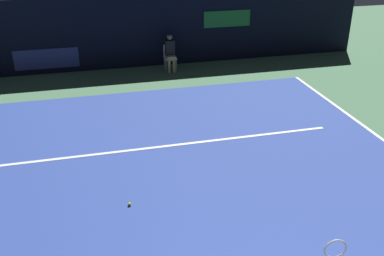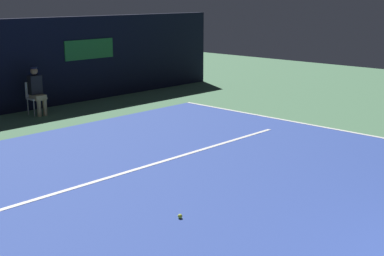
{
  "view_description": "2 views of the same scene",
  "coord_description": "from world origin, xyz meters",
  "views": [
    {
      "loc": [
        -1.82,
        -2.46,
        5.18
      ],
      "look_at": [
        0.26,
        5.8,
        1.04
      ],
      "focal_mm": 41.64,
      "sensor_mm": 36.0,
      "label": 1
    },
    {
      "loc": [
        -6.59,
        -0.5,
        3.22
      ],
      "look_at": [
        0.71,
        6.38,
        0.77
      ],
      "focal_mm": 50.87,
      "sensor_mm": 36.0,
      "label": 2
    }
  ],
  "objects": [
    {
      "name": "line_judge_on_chair",
      "position": [
        1.2,
        12.72,
        0.69
      ],
      "size": [
        0.45,
        0.54,
        1.32
      ],
      "color": "white",
      "rests_on": "ground"
    },
    {
      "name": "court_surface",
      "position": [
        0.0,
        4.93,
        0.01
      ],
      "size": [
        10.65,
        11.85,
        0.01
      ],
      "primitive_type": "cube",
      "color": "#2D479E",
      "rests_on": "ground"
    },
    {
      "name": "tennis_ball",
      "position": [
        -1.26,
        4.77,
        0.05
      ],
      "size": [
        0.07,
        0.07,
        0.07
      ],
      "primitive_type": "sphere",
      "color": "#CCE033",
      "rests_on": "court_surface"
    },
    {
      "name": "line_service",
      "position": [
        0.0,
        7.0,
        0.01
      ],
      "size": [
        8.31,
        0.1,
        0.01
      ],
      "primitive_type": "cube",
      "color": "white",
      "rests_on": "court_surface"
    },
    {
      "name": "back_wall",
      "position": [
        -0.0,
        13.55,
        1.3
      ],
      "size": [
        17.6,
        0.33,
        2.6
      ],
      "color": "black",
      "rests_on": "ground"
    },
    {
      "name": "ground_plane",
      "position": [
        0.0,
        4.93,
        0.0
      ],
      "size": [
        33.9,
        33.9,
        0.0
      ],
      "primitive_type": "plane",
      "color": "#4C7A56"
    }
  ]
}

